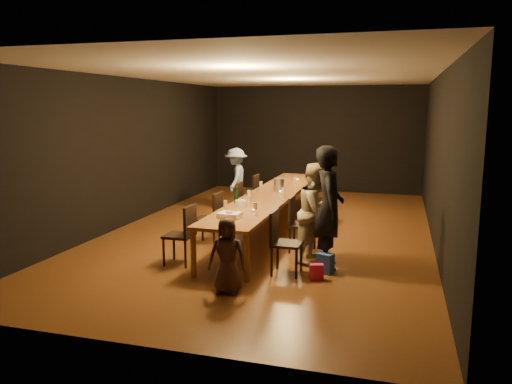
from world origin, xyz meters
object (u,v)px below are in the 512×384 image
(chair_right_1, at_px, (303,224))
(plate_stack, at_px, (241,203))
(chair_left_3, at_px, (248,195))
(chair_left_0, at_px, (179,235))
(chair_left_1, at_px, (208,218))
(child, at_px, (227,255))
(ice_bucket, at_px, (279,184))
(woman_birthday, at_px, (329,207))
(man_blue, at_px, (236,178))
(chair_right_3, at_px, (324,199))
(birthday_cake, at_px, (230,215))
(table, at_px, (271,196))
(chair_left_2, at_px, (230,205))
(champagne_bottle, at_px, (236,194))
(woman_tan, at_px, (316,213))
(chair_right_2, at_px, (315,210))
(chair_right_0, at_px, (287,243))

(chair_right_1, relative_size, plate_stack, 4.80)
(chair_left_3, bearing_deg, chair_left_0, -180.00)
(chair_left_1, bearing_deg, child, -152.43)
(chair_left_0, bearing_deg, ice_bucket, -17.23)
(chair_left_0, bearing_deg, chair_left_3, 0.00)
(woman_birthday, distance_m, man_blue, 4.78)
(chair_left_0, bearing_deg, chair_right_3, -25.28)
(man_blue, distance_m, birthday_cake, 4.41)
(table, height_order, chair_left_0, chair_left_0)
(birthday_cake, height_order, plate_stack, plate_stack)
(chair_right_1, height_order, child, child)
(ice_bucket, bearing_deg, chair_left_2, -152.36)
(woman_birthday, distance_m, child, 1.85)
(chair_left_0, xyz_separation_m, ice_bucket, (0.89, 2.87, 0.40))
(plate_stack, relative_size, champagne_bottle, 0.61)
(table, xyz_separation_m, ice_bucket, (0.04, 0.47, 0.17))
(chair_left_1, relative_size, birthday_cake, 2.66)
(chair_right_3, relative_size, man_blue, 0.64)
(table, bearing_deg, woman_tan, -55.17)
(chair_left_1, distance_m, ice_bucket, 1.93)
(chair_left_0, xyz_separation_m, child, (1.12, -0.94, 0.04))
(chair_right_1, distance_m, chair_left_2, 2.08)
(chair_right_2, distance_m, champagne_bottle, 1.70)
(chair_right_1, distance_m, birthday_cake, 1.43)
(man_blue, bearing_deg, chair_left_2, 6.28)
(plate_stack, bearing_deg, birthday_cake, -83.66)
(chair_right_3, xyz_separation_m, child, (-0.58, -4.54, 0.04))
(champagne_bottle, bearing_deg, chair_right_1, -3.41)
(woman_tan, distance_m, plate_stack, 1.35)
(chair_right_0, xyz_separation_m, chair_left_2, (-1.70, 2.40, 0.00))
(chair_right_3, bearing_deg, chair_right_0, -0.00)
(chair_right_2, distance_m, ice_bucket, 1.02)
(child, bearing_deg, table, 88.30)
(chair_left_1, xyz_separation_m, chair_left_3, (0.00, 2.40, 0.00))
(chair_right_2, distance_m, chair_left_3, 2.08)
(chair_right_2, height_order, child, child)
(chair_right_1, relative_size, chair_right_2, 1.00)
(chair_left_3, xyz_separation_m, woman_birthday, (2.23, -3.12, 0.46))
(chair_left_2, height_order, woman_tan, woman_tan)
(chair_left_0, bearing_deg, man_blue, 6.91)
(chair_right_3, xyz_separation_m, ice_bucket, (-0.81, -0.73, 0.40))
(woman_tan, bearing_deg, ice_bucket, 43.04)
(chair_left_0, bearing_deg, plate_stack, -33.92)
(woman_tan, bearing_deg, chair_left_2, 65.79)
(woman_birthday, bearing_deg, chair_left_0, 89.55)
(woman_tan, height_order, birthday_cake, woman_tan)
(chair_left_0, height_order, ice_bucket, ice_bucket)
(woman_birthday, bearing_deg, table, 23.17)
(chair_left_1, bearing_deg, ice_bucket, -28.08)
(chair_right_0, relative_size, chair_right_2, 1.00)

